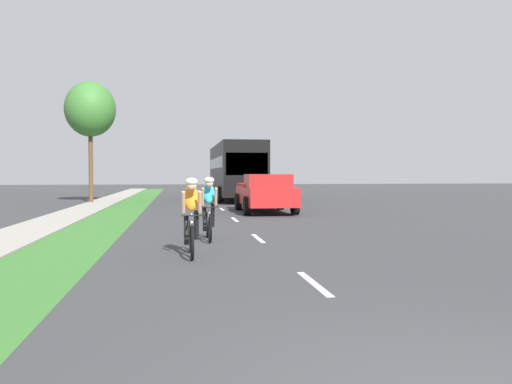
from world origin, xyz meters
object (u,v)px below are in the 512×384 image
bus_black (235,169)px  street_tree_near (90,110)px  cyclist_lead (191,216)px  cyclist_trailing (209,208)px  pickup_red (265,193)px

bus_black → street_tree_near: street_tree_near is taller
cyclist_lead → cyclist_trailing: size_ratio=1.00×
bus_black → cyclist_lead: bearing=-98.4°
pickup_red → cyclist_lead: bearing=-106.5°
cyclist_lead → pickup_red: bearing=73.5°
pickup_red → street_tree_near: size_ratio=0.74×
cyclist_lead → bus_black: (3.36, 22.81, 1.17)m
pickup_red → cyclist_trailing: bearing=-108.0°
bus_black → pickup_red: bearing=-89.6°
cyclist_trailing → pickup_red: 9.53m
cyclist_lead → pickup_red: 12.06m
cyclist_trailing → bus_black: 20.55m
cyclist_lead → cyclist_trailing: bearing=78.9°
cyclist_trailing → street_tree_near: (-5.67, 17.90, 4.49)m
street_tree_near → cyclist_trailing: bearing=-72.4°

